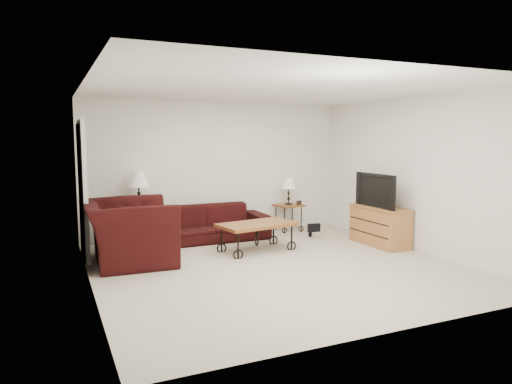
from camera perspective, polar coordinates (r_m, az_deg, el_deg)
ground at (r=6.78m, az=2.45°, el=-9.05°), size 5.00×5.00×0.00m
wall_back at (r=8.86m, az=-4.77°, el=2.83°), size 5.00×0.02×2.50m
wall_front at (r=4.48m, az=16.99°, el=-1.12°), size 5.00×0.02×2.50m
wall_left at (r=5.88m, az=-19.83°, el=0.56°), size 0.02×5.00×2.50m
wall_right at (r=7.99m, az=18.75°, el=2.10°), size 0.02×5.00×2.50m
ceiling at (r=6.56m, az=2.56°, el=12.46°), size 5.00×5.00×0.00m
doorway at (r=7.54m, az=-20.50°, el=0.03°), size 0.08×0.94×2.04m
sofa at (r=8.41m, az=-5.87°, el=-3.82°), size 2.15×0.84×0.63m
side_table_left at (r=8.30m, az=-13.99°, el=-4.11°), size 0.58×0.58×0.63m
side_table_right at (r=9.25m, az=3.99°, el=-3.15°), size 0.55×0.55×0.53m
lamp_left at (r=8.21m, az=-14.11°, el=0.21°), size 0.36×0.36×0.63m
lamp_right at (r=9.18m, az=4.01°, el=0.12°), size 0.34×0.34×0.53m
photo_frame_left at (r=8.07m, az=-14.92°, el=-1.80°), size 0.13×0.04×0.10m
photo_frame_right at (r=9.14m, az=5.27°, el=-1.31°), size 0.11×0.02×0.09m
coffee_table at (r=7.61m, az=0.12°, el=-5.52°), size 1.33×0.86×0.46m
armchair at (r=7.12m, az=-15.22°, el=-4.73°), size 1.29×1.46×0.92m
throw_pillow at (r=7.09m, az=-13.97°, el=-4.24°), size 0.13×0.42×0.42m
tv_stand at (r=8.30m, az=14.86°, el=-4.02°), size 0.46×1.11×0.66m
television at (r=8.20m, az=14.88°, el=0.22°), size 0.13×0.99×0.57m
backpack at (r=8.73m, az=6.65°, el=-3.94°), size 0.44×0.39×0.48m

